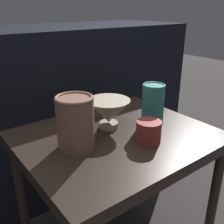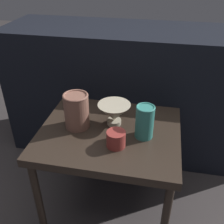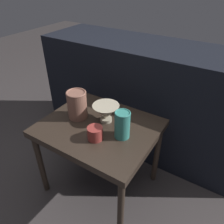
% 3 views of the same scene
% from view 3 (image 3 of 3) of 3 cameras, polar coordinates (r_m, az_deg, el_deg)
% --- Properties ---
extents(ground_plane, '(8.00, 8.00, 0.00)m').
position_cam_3_polar(ground_plane, '(1.64, -2.82, -18.06)').
color(ground_plane, '#383333').
extents(table, '(0.66, 0.55, 0.52)m').
position_cam_3_polar(table, '(1.31, -3.37, -5.54)').
color(table, '#2D231C').
rests_on(table, ground_plane).
extents(couch_backdrop, '(1.56, 0.50, 0.84)m').
position_cam_3_polar(couch_backdrop, '(1.76, 7.95, 4.05)').
color(couch_backdrop, black).
rests_on(couch_backdrop, ground_plane).
extents(bowl, '(0.16, 0.16, 0.11)m').
position_cam_3_polar(bowl, '(1.27, -1.59, -0.01)').
color(bowl, '#B2A88E').
rests_on(bowl, table).
extents(vase_textured_left, '(0.12, 0.12, 0.17)m').
position_cam_3_polar(vase_textured_left, '(1.31, -9.10, 2.00)').
color(vase_textured_left, brown).
rests_on(vase_textured_left, table).
extents(vase_colorful_right, '(0.08, 0.08, 0.16)m').
position_cam_3_polar(vase_colorful_right, '(1.15, 2.70, -3.26)').
color(vase_colorful_right, teal).
rests_on(vase_colorful_right, table).
extents(cup, '(0.08, 0.08, 0.07)m').
position_cam_3_polar(cup, '(1.16, -4.44, -5.55)').
color(cup, maroon).
rests_on(cup, table).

